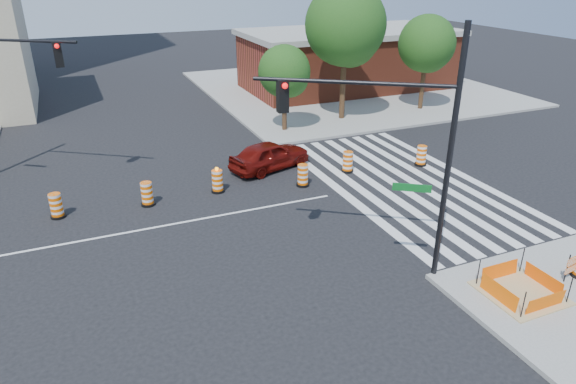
# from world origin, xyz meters

# --- Properties ---
(ground) EXTENTS (120.00, 120.00, 0.00)m
(ground) POSITION_xyz_m (0.00, 0.00, 0.00)
(ground) COLOR black
(ground) RESTS_ON ground
(sidewalk_ne) EXTENTS (22.00, 22.00, 0.15)m
(sidewalk_ne) POSITION_xyz_m (18.00, 18.00, 0.07)
(sidewalk_ne) COLOR gray
(sidewalk_ne) RESTS_ON ground
(crosswalk_east) EXTENTS (6.75, 13.50, 0.01)m
(crosswalk_east) POSITION_xyz_m (10.95, 0.00, 0.01)
(crosswalk_east) COLOR silver
(crosswalk_east) RESTS_ON ground
(lane_centerline) EXTENTS (14.00, 0.12, 0.01)m
(lane_centerline) POSITION_xyz_m (0.00, 0.00, 0.01)
(lane_centerline) COLOR silver
(lane_centerline) RESTS_ON ground
(excavation_pit) EXTENTS (2.20, 2.20, 0.90)m
(excavation_pit) POSITION_xyz_m (9.00, -9.00, 0.22)
(excavation_pit) COLOR tan
(excavation_pit) RESTS_ON ground
(brick_storefront) EXTENTS (16.50, 8.50, 4.60)m
(brick_storefront) POSITION_xyz_m (18.00, 18.00, 2.32)
(brick_storefront) COLOR brown
(brick_storefront) RESTS_ON ground
(red_coupe) EXTENTS (4.51, 2.88, 1.43)m
(red_coupe) POSITION_xyz_m (5.85, 4.02, 0.71)
(red_coupe) COLOR #5D0C08
(red_coupe) RESTS_ON ground
(signal_pole_se) EXTENTS (5.01, 3.44, 7.87)m
(signal_pole_se) POSITION_xyz_m (5.94, -6.10, 4.83)
(signal_pole_se) COLOR black
(signal_pole_se) RESTS_ON ground
(barricade) EXTENTS (0.83, 0.15, 0.98)m
(barricade) POSITION_xyz_m (11.16, -8.99, 0.69)
(barricade) COLOR #F76105
(barricade) RESTS_ON ground
(tree_north_c) EXTENTS (3.07, 3.03, 5.15)m
(tree_north_c) POSITION_xyz_m (8.90, 9.35, 3.46)
(tree_north_c) COLOR #382314
(tree_north_c) RESTS_ON ground
(tree_north_d) EXTENTS (4.94, 4.94, 8.39)m
(tree_north_d) POSITION_xyz_m (13.28, 10.23, 5.64)
(tree_north_d) COLOR #382314
(tree_north_d) RESTS_ON ground
(tree_north_e) EXTENTS (3.75, 3.75, 6.37)m
(tree_north_e) POSITION_xyz_m (19.43, 10.22, 4.27)
(tree_north_e) COLOR #382314
(tree_north_e) RESTS_ON ground
(median_drum_2) EXTENTS (0.60, 0.60, 1.02)m
(median_drum_2) POSITION_xyz_m (-3.93, 2.43, 0.48)
(median_drum_2) COLOR black
(median_drum_2) RESTS_ON ground
(median_drum_3) EXTENTS (0.60, 0.60, 1.02)m
(median_drum_3) POSITION_xyz_m (-0.41, 2.16, 0.48)
(median_drum_3) COLOR black
(median_drum_3) RESTS_ON ground
(median_drum_4) EXTENTS (0.60, 0.60, 1.18)m
(median_drum_4) POSITION_xyz_m (2.69, 2.33, 0.49)
(median_drum_4) COLOR black
(median_drum_4) RESTS_ON ground
(median_drum_5) EXTENTS (0.60, 0.60, 1.02)m
(median_drum_5) POSITION_xyz_m (6.47, 1.46, 0.48)
(median_drum_5) COLOR black
(median_drum_5) RESTS_ON ground
(median_drum_6) EXTENTS (0.60, 0.60, 1.02)m
(median_drum_6) POSITION_xyz_m (9.21, 2.17, 0.48)
(median_drum_6) COLOR black
(median_drum_6) RESTS_ON ground
(median_drum_7) EXTENTS (0.60, 0.60, 1.02)m
(median_drum_7) POSITION_xyz_m (13.04, 1.48, 0.48)
(median_drum_7) COLOR black
(median_drum_7) RESTS_ON ground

